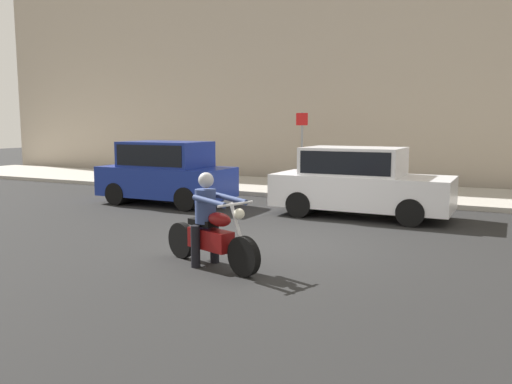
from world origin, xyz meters
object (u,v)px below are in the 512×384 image
(motorcycle_with_rider_denim_blue, at_px, (210,228))
(parked_hatchback_cobalt_blue, at_px, (166,172))
(parked_sedan_white, at_px, (358,181))
(street_sign_post, at_px, (302,141))

(motorcycle_with_rider_denim_blue, xyz_separation_m, parked_hatchback_cobalt_blue, (-4.62, 5.15, 0.30))
(parked_sedan_white, bearing_deg, motorcycle_with_rider_denim_blue, -98.70)
(motorcycle_with_rider_denim_blue, distance_m, parked_hatchback_cobalt_blue, 6.93)
(parked_sedan_white, bearing_deg, street_sign_post, 124.85)
(motorcycle_with_rider_denim_blue, xyz_separation_m, street_sign_post, (-2.61, 10.63, 1.07))
(parked_sedan_white, distance_m, street_sign_post, 6.14)
(motorcycle_with_rider_denim_blue, relative_size, parked_sedan_white, 0.48)
(motorcycle_with_rider_denim_blue, height_order, parked_hatchback_cobalt_blue, parked_hatchback_cobalt_blue)
(parked_hatchback_cobalt_blue, distance_m, street_sign_post, 5.89)
(parked_sedan_white, height_order, street_sign_post, street_sign_post)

